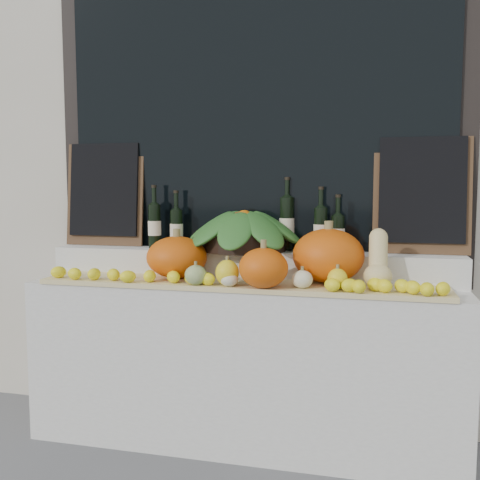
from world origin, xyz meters
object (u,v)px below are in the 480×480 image
Objects in this scene: pumpkin_left at (177,257)px; butternut_squash at (378,262)px; produce_bowl at (244,231)px; pumpkin_right at (328,256)px; wine_bottle_tall at (287,223)px.

butternut_squash is (1.05, -0.04, 0.01)m from pumpkin_left.
produce_bowl reaches higher than pumpkin_left.
wine_bottle_tall reaches higher than pumpkin_right.
wine_bottle_tall is at bearing 135.93° from pumpkin_right.
produce_bowl is at bearing 31.38° from pumpkin_left.
butternut_squash is at bearing -17.93° from produce_bowl.
pumpkin_right is 0.38m from wine_bottle_tall.
produce_bowl is (-0.48, 0.15, 0.11)m from pumpkin_right.
produce_bowl is 1.73× the size of wine_bottle_tall.
pumpkin_left is at bearing -176.83° from pumpkin_right.
pumpkin_right is at bearing 3.17° from pumpkin_left.
pumpkin_right is 0.52m from produce_bowl.
pumpkin_right is at bearing -44.07° from wine_bottle_tall.
pumpkin_left is 1.05m from butternut_squash.
pumpkin_right reaches higher than pumpkin_left.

